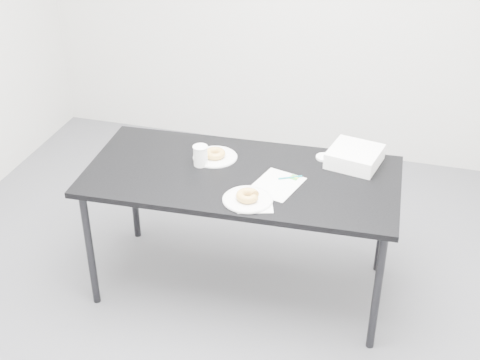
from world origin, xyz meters
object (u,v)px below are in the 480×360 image
(scorecard, at_px, (276,185))
(donut_near, at_px, (248,196))
(table, at_px, (241,183))
(plate_far, at_px, (215,157))
(coffee_cup, at_px, (201,156))
(donut_far, at_px, (215,154))
(bakery_box, at_px, (355,156))
(pen, at_px, (290,177))
(plate_near, at_px, (248,199))

(scorecard, xyz_separation_m, donut_near, (-0.11, -0.19, 0.03))
(donut_near, bearing_deg, table, 112.60)
(scorecard, distance_m, plate_far, 0.44)
(coffee_cup, bearing_deg, donut_far, 62.79)
(table, bearing_deg, scorecard, -17.91)
(donut_near, xyz_separation_m, bakery_box, (0.47, 0.53, 0.01))
(pen, relative_size, bakery_box, 0.49)
(plate_near, distance_m, coffee_cup, 0.45)
(pen, bearing_deg, donut_near, -148.45)
(scorecard, relative_size, plate_far, 1.12)
(scorecard, relative_size, plate_near, 1.09)
(scorecard, distance_m, coffee_cup, 0.46)
(plate_near, xyz_separation_m, donut_far, (-0.30, 0.38, 0.02))
(coffee_cup, bearing_deg, table, -8.07)
(plate_near, bearing_deg, bakery_box, 48.36)
(table, xyz_separation_m, scorecard, (0.21, -0.06, 0.06))
(plate_near, xyz_separation_m, bakery_box, (0.47, 0.53, 0.04))
(donut_near, height_order, donut_far, donut_near)
(donut_far, bearing_deg, donut_near, -52.16)
(table, xyz_separation_m, pen, (0.26, 0.03, 0.07))
(scorecard, bearing_deg, table, -179.97)
(pen, height_order, plate_far, pen)
(table, distance_m, plate_near, 0.27)
(table, relative_size, coffee_cup, 14.81)
(table, relative_size, scorecard, 6.18)
(scorecard, xyz_separation_m, donut_far, (-0.40, 0.19, 0.03))
(pen, distance_m, plate_far, 0.47)
(scorecard, height_order, coffee_cup, coffee_cup)
(pen, height_order, plate_near, same)
(pen, height_order, donut_near, donut_near)
(pen, bearing_deg, donut_far, 138.96)
(scorecard, bearing_deg, coffee_cup, -176.16)
(pen, xyz_separation_m, plate_far, (-0.46, 0.11, -0.00))
(donut_near, bearing_deg, bakery_box, 48.36)
(scorecard, distance_m, donut_far, 0.44)
(table, height_order, pen, pen)
(donut_near, relative_size, plate_far, 0.48)
(scorecard, height_order, pen, pen)
(plate_far, bearing_deg, donut_far, 0.00)
(scorecard, height_order, bakery_box, bakery_box)
(donut_near, distance_m, coffee_cup, 0.45)
(plate_near, bearing_deg, coffee_cup, 140.99)
(donut_far, relative_size, coffee_cup, 1.00)
(scorecard, bearing_deg, plate_far, 169.80)
(pen, bearing_deg, bakery_box, 11.91)
(plate_far, xyz_separation_m, donut_far, (0.00, 0.00, 0.02))
(plate_far, xyz_separation_m, coffee_cup, (-0.05, -0.10, 0.06))
(coffee_cup, bearing_deg, pen, -0.93)
(donut_far, bearing_deg, table, -34.81)
(pen, bearing_deg, coffee_cup, 151.30)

